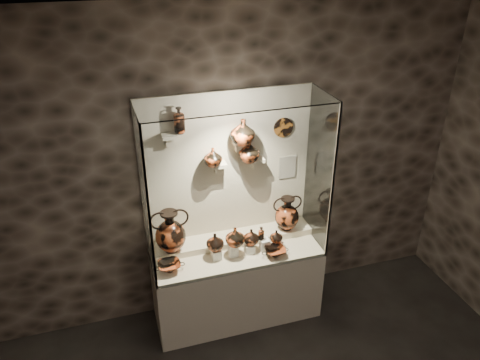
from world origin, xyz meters
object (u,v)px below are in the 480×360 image
Objects in this scene: jug_a at (215,242)px; ovoid_vase_c at (249,151)px; amphora_left at (170,232)px; jug_c at (251,237)px; ovoid_vase_b at (243,132)px; kylix_left at (169,266)px; lekythos_tall at (179,119)px; jug_b at (235,237)px; lekythos_small at (261,233)px; amphora_right at (287,213)px; ovoid_vase_a at (213,157)px; kylix_right at (275,251)px; jug_e at (276,236)px.

ovoid_vase_c is (0.42, 0.22, 0.80)m from jug_a.
amphora_left is 0.79m from jug_c.
jug_a is 1.10m from ovoid_vase_b.
lekythos_tall reaches higher than kylix_left.
ovoid_vase_b is at bearing 44.70° from jug_a.
jug_a is at bearing 159.65° from jug_c.
amphora_left is at bearing 162.38° from jug_b.
jug_a is 0.47m from lekythos_small.
amphora_right is at bearing 17.16° from jug_b.
kylix_left is at bearing -159.50° from amphora_right.
ovoid_vase_b is at bearing -19.94° from ovoid_vase_a.
lekythos_small is (0.47, 0.00, 0.01)m from jug_a.
jug_b is at bearing -77.66° from ovoid_vase_a.
kylix_right is 1.23m from ovoid_vase_b.
kylix_right is 1.44× the size of ovoid_vase_a.
amphora_left reaches higher than jug_a.
jug_c is (0.17, 0.03, -0.06)m from jug_b.
kylix_left is (-1.28, -0.25, -0.20)m from amphora_right.
amphora_right reaches higher than lekythos_small.
jug_e is at bearing -124.02° from amphora_right.
lekythos_tall is 0.49m from ovoid_vase_a.
jug_b is 1.20× the size of jug_c.
jug_b is at bearing -152.18° from amphora_right.
lekythos_tall is at bearing 159.48° from ovoid_vase_a.
jug_c is at bearing -102.31° from ovoid_vase_b.
jug_b is 0.44m from jug_e.
lekythos_small is at bearing -43.94° from ovoid_vase_a.
jug_b reaches higher than kylix_left.
ovoid_vase_b is (-0.23, 0.35, 1.16)m from kylix_right.
ovoid_vase_b reaches higher than kylix_left.
jug_c is at bearing -51.70° from ovoid_vase_a.
amphora_right is 0.84m from jug_a.
amphora_left is 1.04m from kylix_right.
amphora_left is 2.13× the size of ovoid_vase_c.
jug_c is 0.60× the size of kylix_left.
jug_c is 0.68× the size of ovoid_vase_b.
jug_a is 0.83m from ovoid_vase_a.
amphora_left is at bearing 148.88° from jug_c.
amphora_left is 2.45× the size of ovoid_vase_a.
ovoid_vase_b is (0.15, 0.24, 0.98)m from jug_b.
lekythos_small is 0.61× the size of kylix_right.
jug_c is (-0.45, -0.18, -0.08)m from amphora_right.
amphora_left is 2.79× the size of lekythos_small.
amphora_right is 2.05× the size of ovoid_vase_a.
amphora_left reaches higher than lekythos_small.
kylix_left is 1.38m from lekythos_tall.
jug_c is 0.26m from jug_e.
amphora_right is 1.42× the size of kylix_right.
kylix_left reaches higher than kylix_right.
lekythos_tall is at bearing 177.63° from ovoid_vase_c.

